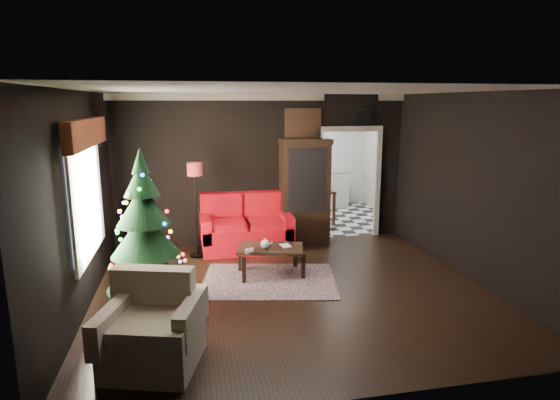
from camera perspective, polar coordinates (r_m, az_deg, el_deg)
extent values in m
plane|color=black|center=(6.73, 1.55, -11.21)|extent=(5.50, 5.50, 0.00)
plane|color=white|center=(6.19, 1.70, 13.37)|extent=(5.50, 5.50, 0.00)
plane|color=black|center=(8.73, -2.09, 3.74)|extent=(5.50, 0.00, 5.50)
plane|color=black|center=(3.99, 9.78, -6.43)|extent=(5.50, 0.00, 5.50)
plane|color=black|center=(6.30, -23.55, -0.47)|extent=(0.00, 5.50, 5.50)
plane|color=black|center=(7.42, 22.78, 1.35)|extent=(0.00, 5.50, 5.50)
cube|color=white|center=(6.47, -22.88, 0.35)|extent=(0.05, 1.60, 1.40)
cube|color=maroon|center=(6.36, -22.77, 7.64)|extent=(0.12, 2.10, 0.35)
plane|color=white|center=(10.82, 5.58, -2.24)|extent=(3.00, 3.00, 0.00)
cube|color=white|center=(11.93, 3.70, 7.39)|extent=(0.70, 0.06, 0.70)
cube|color=#433740|center=(7.09, -1.36, -9.90)|extent=(2.23, 1.81, 0.01)
cylinder|color=white|center=(6.96, -3.53, -6.17)|extent=(0.08, 0.08, 0.05)
cylinder|color=white|center=(6.89, -4.06, -6.34)|extent=(0.10, 0.10, 0.06)
imported|color=gray|center=(7.16, 0.14, -5.03)|extent=(0.15, 0.04, 0.20)
cylinder|color=white|center=(9.12, 10.29, 10.10)|extent=(0.32, 0.32, 0.06)
cube|color=#BB7843|center=(8.76, 2.83, 9.35)|extent=(0.62, 0.05, 0.52)
cube|color=beige|center=(11.85, 3.94, 1.26)|extent=(1.80, 0.60, 0.90)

